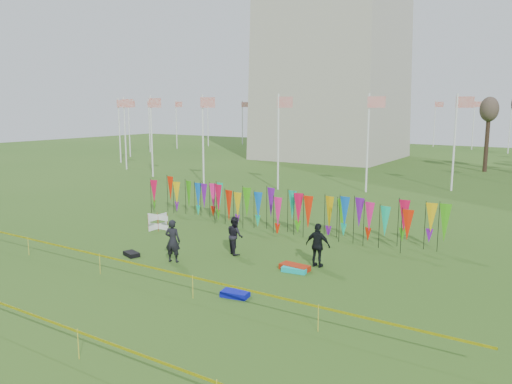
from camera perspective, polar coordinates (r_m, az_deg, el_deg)
The scene contains 13 objects.
ground at distance 21.94m, azimuth -9.97°, elevation -8.88°, with size 160.00×160.00×0.00m, color #2B5217.
flagpole_ring at distance 69.28m, azimuth 8.65°, elevation 7.19°, with size 57.40×56.16×8.00m.
banner_row at distance 28.23m, azimuth 2.39°, elevation -1.66°, with size 18.64×0.64×2.25m.
caution_tape_near at distance 20.61m, azimuth -13.98°, elevation -7.98°, with size 26.00×0.02×0.90m.
caution_tape_far at distance 17.70m, azimuth -26.42°, elevation -11.72°, with size 26.00×0.02×0.90m.
box_kite at distance 29.16m, azimuth -11.16°, elevation -3.35°, with size 0.78×0.78×0.87m.
person_left at distance 22.86m, azimuth -9.50°, elevation -5.53°, with size 0.72×0.52×1.96m, color black.
person_mid at distance 23.79m, azimuth -2.41°, elevation -4.98°, with size 0.88×0.55×1.82m, color black.
person_right at distance 22.04m, azimuth 7.09°, elevation -6.06°, with size 1.14×0.65×1.95m, color black.
kite_bag_turquoise at distance 21.54m, azimuth 4.46°, elevation -8.82°, with size 1.06×0.53×0.21m, color #0DC7C5.
kite_bag_blue at distance 18.83m, azimuth -2.41°, elevation -11.57°, with size 1.02×0.53×0.21m, color #0B11B3.
kite_bag_red at distance 21.76m, azimuth 4.45°, elevation -8.58°, with size 1.29×0.59×0.24m, color #B2260B.
kite_bag_black at distance 24.38m, azimuth -14.04°, elevation -6.88°, with size 0.84×0.49×0.19m, color black.
Camera 1 is at (14.19, -15.21, 6.95)m, focal length 35.00 mm.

